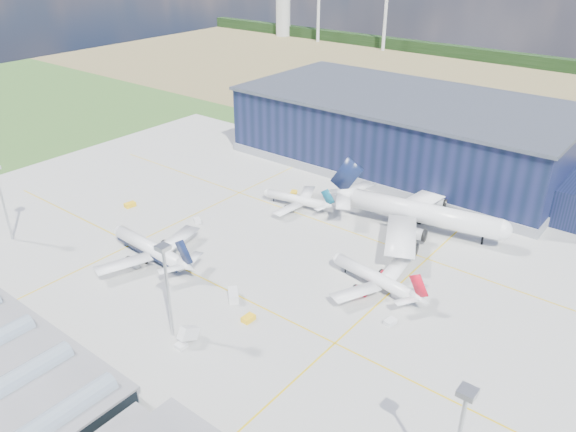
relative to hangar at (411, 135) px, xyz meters
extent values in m
plane|color=#2E5720|center=(-2.81, -94.80, -11.62)|extent=(600.00, 600.00, 0.00)
cube|color=gray|center=(-2.81, -84.80, -11.59)|extent=(220.00, 160.00, 0.06)
cube|color=#DEB70B|center=(-2.81, -104.80, -11.54)|extent=(180.00, 0.40, 0.02)
cube|color=#DEB70B|center=(-2.81, -59.80, -11.54)|extent=(180.00, 0.40, 0.02)
cube|color=#DEB70B|center=(-32.81, -84.80, -11.54)|extent=(0.40, 120.00, 0.02)
cube|color=#DEB70B|center=(37.19, -84.80, -11.54)|extent=(0.40, 120.00, 0.02)
cube|color=#8F754D|center=(-2.81, 125.20, -11.62)|extent=(600.00, 220.00, 0.01)
cube|color=black|center=(-2.81, 205.20, -7.62)|extent=(600.00, 8.00, 8.00)
cylinder|color=silver|center=(-122.81, 195.20, 23.38)|extent=(2.40, 2.40, 70.00)
cylinder|color=silver|center=(-222.81, 200.20, 8.38)|extent=(12.00, 12.00, 40.00)
cube|color=black|center=(-2.81, 0.20, 0.88)|extent=(120.00, 60.00, 25.00)
cube|color=gray|center=(-2.81, 0.20, -10.02)|extent=(121.00, 61.00, 3.20)
cube|color=#444A57|center=(-2.81, 0.20, 13.88)|extent=(122.00, 62.00, 1.20)
cylinder|color=#8D9DAE|center=(1.19, -154.80, -5.22)|extent=(4.40, 18.00, 4.40)
cylinder|color=#8D9DAE|center=(15.19, -154.80, -5.22)|extent=(4.40, 18.00, 4.40)
cylinder|color=#B2B5B9|center=(-62.81, -124.80, -0.62)|extent=(0.70, 0.70, 22.00)
cylinder|color=#B2B5B9|center=(7.19, -124.80, -0.62)|extent=(0.70, 0.70, 22.00)
cube|color=#B2B5B9|center=(7.19, -124.80, 10.88)|extent=(2.60, 2.60, 1.00)
cube|color=#B2B5B9|center=(72.19, -124.80, 10.88)|extent=(2.60, 2.60, 1.00)
cube|color=yellow|center=(-53.37, -89.94, -10.89)|extent=(2.64, 3.77, 1.45)
cube|color=yellow|center=(17.05, -110.63, -10.95)|extent=(2.11, 3.11, 1.33)
cube|color=silver|center=(40.87, -81.06, -10.55)|extent=(5.08, 2.60, 2.14)
cube|color=silver|center=(43.32, -91.38, -11.00)|extent=(2.39, 3.15, 1.24)
cube|color=silver|center=(8.52, -106.61, -10.47)|extent=(5.25, 5.05, 2.29)
cube|color=yellow|center=(-17.22, -49.56, -10.94)|extent=(3.02, 3.60, 1.35)
cube|color=silver|center=(-28.15, -83.96, -11.00)|extent=(3.43, 3.04, 1.24)
cube|color=silver|center=(11.88, -124.14, -10.13)|extent=(1.86, 4.63, 2.97)
camera|label=1|loc=(88.98, -186.69, 68.83)|focal=35.00mm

